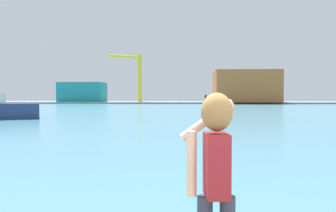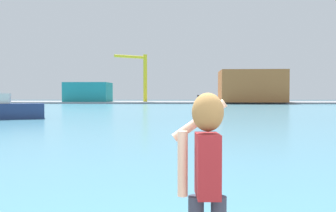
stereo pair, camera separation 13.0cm
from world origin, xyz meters
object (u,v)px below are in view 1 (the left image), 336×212
at_px(port_crane, 136,73).
at_px(warehouse_left, 83,92).
at_px(boat_moored, 0,110).
at_px(warehouse_right, 246,86).
at_px(person_photographer, 215,169).

bearing_deg(port_crane, warehouse_left, 177.56).
bearing_deg(boat_moored, warehouse_left, 77.07).
relative_size(boat_moored, warehouse_left, 0.59).
bearing_deg(warehouse_right, person_photographer, -100.22).
distance_m(boat_moored, port_crane, 60.58).
bearing_deg(port_crane, person_photographer, -81.91).
bearing_deg(warehouse_left, port_crane, -2.44).
relative_size(boat_moored, warehouse_right, 0.43).
height_order(warehouse_left, port_crane, port_crane).
xyz_separation_m(boat_moored, warehouse_right, (31.98, 58.22, 3.44)).
xyz_separation_m(boat_moored, port_crane, (4.15, 60.03, 7.02)).
height_order(boat_moored, port_crane, port_crane).
height_order(boat_moored, warehouse_right, warehouse_right).
bearing_deg(person_photographer, warehouse_left, 12.61).
relative_size(boat_moored, port_crane, 0.54).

